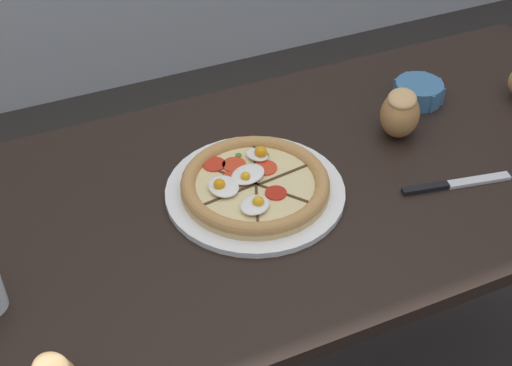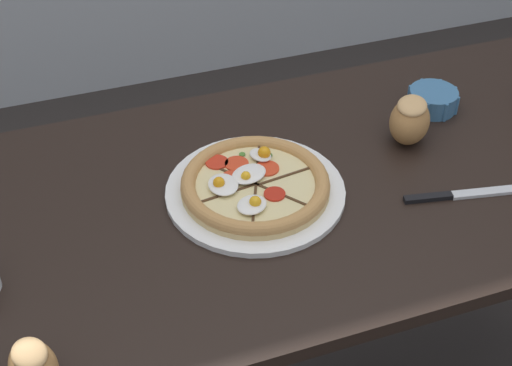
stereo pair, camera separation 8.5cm
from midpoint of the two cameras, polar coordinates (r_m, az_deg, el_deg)
dining_table at (r=1.45m, az=5.65°, el=-3.10°), size 1.54×0.73×0.75m
pizza at (r=1.34m, az=1.79°, el=-0.38°), size 0.34×0.34×0.05m
ramekin_bowl at (r=1.63m, az=15.44°, el=6.44°), size 0.11×0.11×0.04m
bread_piece_near at (r=1.50m, az=13.82°, el=4.93°), size 0.13×0.14×0.10m
bread_piece_far at (r=1.07m, az=-15.18°, el=-13.95°), size 0.09×0.10×0.08m
knife_main at (r=1.41m, az=17.63°, el=-0.95°), size 0.22×0.06×0.01m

